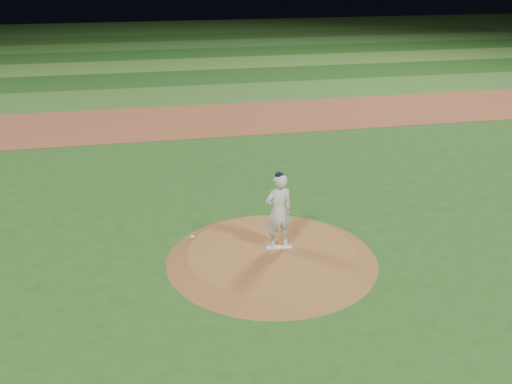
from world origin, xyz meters
TOP-DOWN VIEW (x-y plane):
  - ground at (0.00, 0.00)m, footprint 120.00×120.00m
  - infield_dirt_band at (0.00, 14.00)m, footprint 70.00×6.00m
  - outfield_stripe_0 at (0.00, 19.50)m, footprint 70.00×5.00m
  - outfield_stripe_1 at (0.00, 24.50)m, footprint 70.00×5.00m
  - outfield_stripe_2 at (0.00, 29.50)m, footprint 70.00×5.00m
  - outfield_stripe_3 at (0.00, 34.50)m, footprint 70.00×5.00m
  - outfield_stripe_4 at (0.00, 39.50)m, footprint 70.00×5.00m
  - outfield_stripe_5 at (0.00, 44.50)m, footprint 70.00×5.00m
  - pitchers_mound at (0.00, 0.00)m, footprint 5.50×5.50m
  - pitching_rubber at (0.22, 0.12)m, footprint 0.68×0.23m
  - rosin_bag at (-1.95, 1.17)m, footprint 0.12×0.12m
  - pitcher_on_mound at (0.22, 0.22)m, footprint 0.81×0.60m

SIDE VIEW (x-z plane):
  - ground at x=0.00m, z-range 0.00..0.00m
  - outfield_stripe_0 at x=0.00m, z-range 0.00..0.02m
  - outfield_stripe_1 at x=0.00m, z-range 0.00..0.02m
  - outfield_stripe_2 at x=0.00m, z-range 0.00..0.02m
  - outfield_stripe_3 at x=0.00m, z-range 0.00..0.02m
  - outfield_stripe_4 at x=0.00m, z-range 0.00..0.02m
  - outfield_stripe_5 at x=0.00m, z-range 0.00..0.02m
  - infield_dirt_band at x=0.00m, z-range 0.00..0.02m
  - pitchers_mound at x=0.00m, z-range 0.00..0.25m
  - pitching_rubber at x=0.22m, z-range 0.25..0.28m
  - rosin_bag at x=-1.95m, z-range 0.25..0.32m
  - pitcher_on_mound at x=0.22m, z-range 0.23..2.32m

